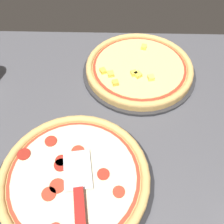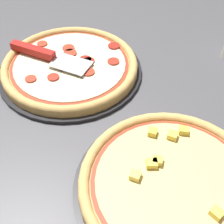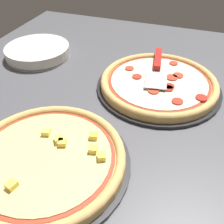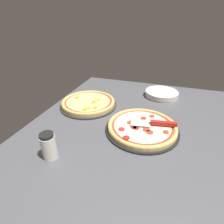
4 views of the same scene
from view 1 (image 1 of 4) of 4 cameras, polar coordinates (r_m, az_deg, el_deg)
The scene contains 6 objects.
ground_plane at distance 71.34cm, azimuth -10.34°, elevation -12.26°, with size 152.59×116.57×3.60cm, color #4C4C51.
pizza_pan_front at distance 67.13cm, azimuth -8.03°, elevation -14.44°, with size 38.92×38.92×1.00cm, color black.
pizza_front at distance 65.47cm, azimuth -8.23°, elevation -13.77°, with size 36.59×36.59×2.73cm.
pizza_pan_back at distance 90.07cm, azimuth 5.86°, elevation 8.70°, with size 37.84×37.84×1.00cm, color #2D2D30.
pizza_back at distance 88.73cm, azimuth 5.95°, elevation 9.63°, with size 35.57×35.57×3.53cm.
serving_spatula at distance 60.21cm, azimuth -7.06°, elevation -19.94°, with size 8.23×24.09×2.00cm.
Camera 1 is at (13.29, -30.58, 61.27)cm, focal length 42.00 mm.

